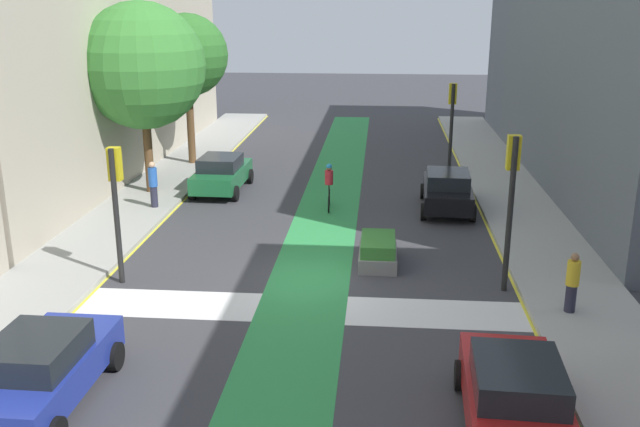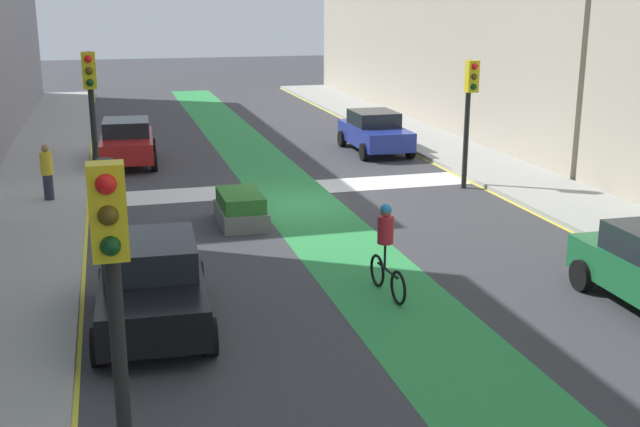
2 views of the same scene
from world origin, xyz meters
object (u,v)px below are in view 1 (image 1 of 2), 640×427
object	(u,v)px
cyclist_in_lane	(329,186)
median_planter	(378,252)
traffic_signal_near_left	(116,189)
car_red_right_near	(515,397)
traffic_signal_near_right	(512,184)
car_black_right_far	(447,190)
car_green_left_far	(222,173)
traffic_signal_far_right	(452,111)
car_blue_left_near	(42,369)
street_tree_far	(187,56)
pedestrian_sidewalk_left_a	(153,184)
pedestrian_sidewalk_right_a	(572,282)
street_tree_near	(142,66)

from	to	relation	value
cyclist_in_lane	median_planter	size ratio (longest dim) A/B	0.88
traffic_signal_near_left	car_red_right_near	size ratio (longest dim) A/B	0.93
traffic_signal_near_right	median_planter	xyz separation A→B (m)	(-3.59, 1.69, -2.69)
car_black_right_far	car_green_left_far	xyz separation A→B (m)	(-9.37, 1.99, 0.00)
traffic_signal_far_right	car_blue_left_near	xyz separation A→B (m)	(-9.95, -20.72, -2.18)
car_green_left_far	cyclist_in_lane	bearing A→B (deg)	-25.94
traffic_signal_near_right	car_blue_left_near	world-z (taller)	traffic_signal_near_right
cyclist_in_lane	car_blue_left_near	bearing A→B (deg)	-108.24
traffic_signal_far_right	street_tree_far	size ratio (longest dim) A/B	0.59
car_black_right_far	traffic_signal_near_right	bearing A→B (deg)	-83.03
traffic_signal_near_right	street_tree_far	distance (m)	19.55
car_red_right_near	median_planter	xyz separation A→B (m)	(-2.62, 8.82, -0.40)
traffic_signal_far_right	pedestrian_sidewalk_left_a	bearing A→B (deg)	-149.51
traffic_signal_near_left	pedestrian_sidewalk_right_a	bearing A→B (deg)	-6.37
pedestrian_sidewalk_left_a	street_tree_far	bearing A→B (deg)	93.97
traffic_signal_near_right	traffic_signal_near_left	xyz separation A→B (m)	(-11.03, -0.34, -0.30)
traffic_signal_near_right	traffic_signal_far_right	xyz separation A→B (m)	(-0.34, 13.81, -0.12)
traffic_signal_far_right	cyclist_in_lane	xyz separation A→B (m)	(-5.21, -6.34, -2.01)
car_red_right_near	traffic_signal_near_right	bearing A→B (deg)	82.22
car_black_right_far	street_tree_near	size ratio (longest dim) A/B	0.55
traffic_signal_far_right	pedestrian_sidewalk_right_a	world-z (taller)	traffic_signal_far_right
pedestrian_sidewalk_right_a	median_planter	distance (m)	6.08
cyclist_in_lane	median_planter	distance (m)	6.14
pedestrian_sidewalk_right_a	median_planter	xyz separation A→B (m)	(-5.00, 3.42, -0.56)
traffic_signal_near_left	car_black_right_far	xyz separation A→B (m)	(10.08, 8.15, -1.99)
car_blue_left_near	car_black_right_far	bearing A→B (deg)	57.61
car_red_right_near	car_blue_left_near	bearing A→B (deg)	178.62
car_blue_left_near	car_green_left_far	bearing A→B (deg)	90.12
cyclist_in_lane	median_planter	bearing A→B (deg)	-71.31
pedestrian_sidewalk_right_a	street_tree_near	world-z (taller)	street_tree_near
pedestrian_sidewalk_right_a	car_green_left_far	bearing A→B (deg)	135.51
pedestrian_sidewalk_left_a	street_tree_near	size ratio (longest dim) A/B	0.23
car_black_right_far	pedestrian_sidewalk_left_a	size ratio (longest dim) A/B	2.37
traffic_signal_far_right	car_green_left_far	world-z (taller)	traffic_signal_far_right
car_blue_left_near	street_tree_far	size ratio (longest dim) A/B	0.59
traffic_signal_near_right	car_red_right_near	bearing A→B (deg)	-97.78
pedestrian_sidewalk_left_a	car_blue_left_near	bearing A→B (deg)	-81.51
traffic_signal_far_right	cyclist_in_lane	size ratio (longest dim) A/B	2.29
median_planter	pedestrian_sidewalk_left_a	bearing A→B (deg)	149.90
traffic_signal_far_right	car_green_left_far	distance (m)	10.98
street_tree_near	median_planter	size ratio (longest dim) A/B	3.70
car_black_right_far	car_green_left_far	world-z (taller)	same
traffic_signal_far_right	median_planter	bearing A→B (deg)	-105.01
car_blue_left_near	pedestrian_sidewalk_right_a	world-z (taller)	pedestrian_sidewalk_right_a
car_black_right_far	traffic_signal_far_right	bearing A→B (deg)	84.18
traffic_signal_near_left	car_blue_left_near	distance (m)	6.90
car_blue_left_near	traffic_signal_far_right	bearing A→B (deg)	64.35
traffic_signal_near_left	pedestrian_sidewalk_left_a	distance (m)	7.41
pedestrian_sidewalk_right_a	street_tree_far	world-z (taller)	street_tree_far
traffic_signal_near_right	pedestrian_sidewalk_right_a	size ratio (longest dim) A/B	2.75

